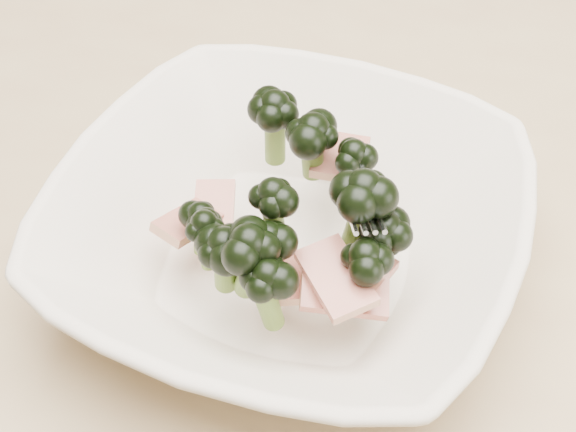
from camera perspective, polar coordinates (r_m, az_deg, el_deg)
name	(u,v)px	position (r m, az deg, el deg)	size (l,w,h in m)	color
dining_table	(358,292)	(0.67, 5.01, -5.44)	(1.20, 0.80, 0.75)	tan
broccoli_dish	(289,227)	(0.53, 0.08, -0.81)	(0.33, 0.33, 0.11)	beige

